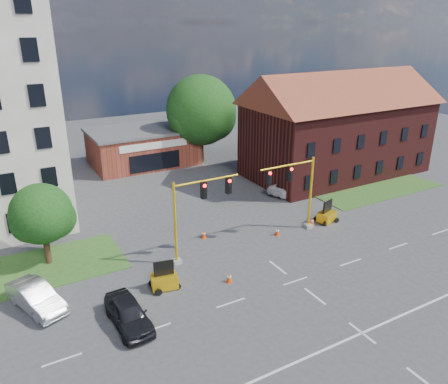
# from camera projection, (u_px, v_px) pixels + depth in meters

# --- Properties ---
(ground) EXTENTS (120.00, 120.00, 0.00)m
(ground) POSITION_uv_depth(u_px,v_px,m) (295.00, 281.00, 29.18)
(ground) COLOR #3D3D40
(ground) RESTS_ON ground
(grass_verge_ne) EXTENTS (14.00, 4.00, 0.08)m
(grass_verge_ne) POSITION_uv_depth(u_px,v_px,m) (381.00, 191.00, 44.68)
(grass_verge_ne) COLOR #27521E
(grass_verge_ne) RESTS_ON ground
(lane_markings) EXTENTS (60.00, 36.00, 0.01)m
(lane_markings) POSITION_uv_depth(u_px,v_px,m) (326.00, 305.00, 26.74)
(lane_markings) COLOR silver
(lane_markings) RESTS_ON ground
(brick_shop) EXTENTS (12.40, 8.40, 4.30)m
(brick_shop) POSITION_uv_depth(u_px,v_px,m) (143.00, 146.00, 52.79)
(brick_shop) COLOR maroon
(brick_shop) RESTS_ON ground
(townhouse_row) EXTENTS (21.00, 11.00, 11.50)m
(townhouse_row) POSITION_uv_depth(u_px,v_px,m) (339.00, 121.00, 48.23)
(townhouse_row) COLOR #451614
(townhouse_row) RESTS_ON ground
(tree_large) EXTENTS (8.75, 8.33, 10.59)m
(tree_large) POSITION_uv_depth(u_px,v_px,m) (204.00, 112.00, 52.13)
(tree_large) COLOR #392014
(tree_large) RESTS_ON ground
(tree_nw_front) EXTENTS (4.45, 4.24, 6.01)m
(tree_nw_front) POSITION_uv_depth(u_px,v_px,m) (45.00, 215.00, 30.17)
(tree_nw_front) COLOR #392014
(tree_nw_front) RESTS_ON ground
(signal_mast_west) EXTENTS (5.30, 0.60, 6.20)m
(signal_mast_west) POSITION_uv_depth(u_px,v_px,m) (196.00, 209.00, 30.66)
(signal_mast_west) COLOR #969690
(signal_mast_west) RESTS_ON ground
(signal_mast_east) EXTENTS (5.30, 0.60, 6.20)m
(signal_mast_east) POSITION_uv_depth(u_px,v_px,m) (295.00, 188.00, 34.62)
(signal_mast_east) COLOR #969690
(signal_mast_east) RESTS_ON ground
(trailer_west) EXTENTS (1.87, 1.43, 1.91)m
(trailer_west) POSITION_uv_depth(u_px,v_px,m) (164.00, 280.00, 28.21)
(trailer_west) COLOR yellow
(trailer_west) RESTS_ON ground
(trailer_east) EXTENTS (1.91, 1.56, 1.88)m
(trailer_east) POSITION_uv_depth(u_px,v_px,m) (327.00, 216.00, 37.66)
(trailer_east) COLOR yellow
(trailer_east) RESTS_ON ground
(cone_a) EXTENTS (0.40, 0.40, 0.70)m
(cone_a) POSITION_uv_depth(u_px,v_px,m) (229.00, 278.00, 28.95)
(cone_a) COLOR #E23F0B
(cone_a) RESTS_ON ground
(cone_b) EXTENTS (0.40, 0.40, 0.70)m
(cone_b) POSITION_uv_depth(u_px,v_px,m) (204.00, 234.00, 34.90)
(cone_b) COLOR #E23F0B
(cone_b) RESTS_ON ground
(cone_c) EXTENTS (0.40, 0.40, 0.70)m
(cone_c) POSITION_uv_depth(u_px,v_px,m) (312.00, 222.00, 37.11)
(cone_c) COLOR #E23F0B
(cone_c) RESTS_ON ground
(cone_d) EXTENTS (0.40, 0.40, 0.70)m
(cone_d) POSITION_uv_depth(u_px,v_px,m) (277.00, 231.00, 35.36)
(cone_d) COLOR #E23F0B
(cone_d) RESTS_ON ground
(pickup_white) EXTENTS (5.21, 3.67, 1.32)m
(pickup_white) POSITION_uv_depth(u_px,v_px,m) (288.00, 186.00, 44.14)
(pickup_white) COLOR white
(pickup_white) RESTS_ON ground
(sedan_dark) EXTENTS (2.00, 4.57, 1.53)m
(sedan_dark) POSITION_uv_depth(u_px,v_px,m) (129.00, 314.00, 24.69)
(sedan_dark) COLOR black
(sedan_dark) RESTS_ON ground
(sedan_silver_front) EXTENTS (3.21, 4.99, 1.55)m
(sedan_silver_front) POSITION_uv_depth(u_px,v_px,m) (36.00, 297.00, 26.16)
(sedan_silver_front) COLOR #B2B6BB
(sedan_silver_front) RESTS_ON ground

